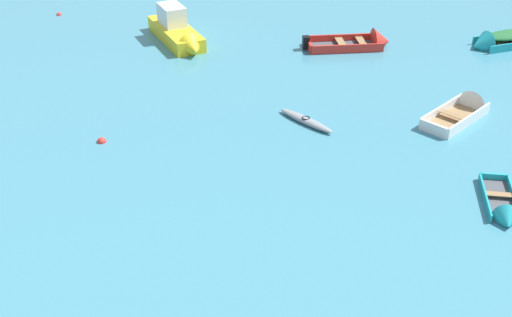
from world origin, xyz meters
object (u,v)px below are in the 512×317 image
rowboat_turquoise_back_row_center (500,40)px  kayak_grey_near_right (306,120)px  mooring_buoy_midfield (102,142)px  rowboat_turquoise_midfield_right (504,212)px  rowboat_white_far_left (467,109)px  mooring_buoy_between_boats_left (59,15)px  motor_launch_yellow_near_left (178,32)px  rowboat_red_foreground_center (365,43)px

rowboat_turquoise_back_row_center → kayak_grey_near_right: rowboat_turquoise_back_row_center is taller
mooring_buoy_midfield → rowboat_turquoise_midfield_right: bearing=-10.1°
kayak_grey_near_right → mooring_buoy_midfield: (-7.92, -2.90, -0.13)m
kayak_grey_near_right → rowboat_white_far_left: bearing=16.8°
kayak_grey_near_right → rowboat_turquoise_midfield_right: bearing=-38.0°
kayak_grey_near_right → rowboat_white_far_left: 7.07m
mooring_buoy_between_boats_left → mooring_buoy_midfield: bearing=-60.8°
rowboat_white_far_left → motor_launch_yellow_near_left: bearing=156.5°
kayak_grey_near_right → mooring_buoy_between_boats_left: bearing=144.0°
rowboat_turquoise_midfield_right → rowboat_turquoise_back_row_center: bearing=82.1°
motor_launch_yellow_near_left → kayak_grey_near_right: size_ratio=2.06×
motor_launch_yellow_near_left → rowboat_turquoise_back_row_center: 17.28m
rowboat_red_foreground_center → kayak_grey_near_right: (-2.28, -9.31, -0.08)m
rowboat_turquoise_back_row_center → motor_launch_yellow_near_left: bearing=-172.9°
rowboat_turquoise_midfield_right → mooring_buoy_between_boats_left: (-23.24, 17.29, -0.14)m
motor_launch_yellow_near_left → mooring_buoy_between_boats_left: bearing=158.2°
rowboat_white_far_left → rowboat_turquoise_midfield_right: 7.65m
mooring_buoy_between_boats_left → rowboat_white_far_left: bearing=-22.9°
mooring_buoy_midfield → mooring_buoy_between_boats_left: size_ratio=1.22×
rowboat_turquoise_back_row_center → kayak_grey_near_right: size_ratio=1.73×
mooring_buoy_midfield → mooring_buoy_between_boats_left: (-8.16, 14.60, 0.00)m
rowboat_turquoise_back_row_center → rowboat_red_foreground_center: bearing=-170.4°
motor_launch_yellow_near_left → mooring_buoy_midfield: (-0.17, -11.26, -0.59)m
rowboat_white_far_left → mooring_buoy_between_boats_left: (-22.84, 9.65, -0.21)m
motor_launch_yellow_near_left → rowboat_white_far_left: bearing=-23.5°
rowboat_red_foreground_center → mooring_buoy_between_boats_left: bearing=172.6°
rowboat_turquoise_midfield_right → mooring_buoy_midfield: (-15.07, 2.69, -0.14)m
mooring_buoy_between_boats_left → motor_launch_yellow_near_left: bearing=-21.8°
kayak_grey_near_right → mooring_buoy_between_boats_left: (-16.08, 11.69, -0.13)m
rowboat_red_foreground_center → rowboat_turquoise_midfield_right: 15.68m
motor_launch_yellow_near_left → rowboat_turquoise_midfield_right: size_ratio=1.72×
rowboat_turquoise_midfield_right → mooring_buoy_between_boats_left: size_ratio=10.12×
rowboat_turquoise_midfield_right → mooring_buoy_midfield: size_ratio=8.30×
kayak_grey_near_right → mooring_buoy_between_boats_left: kayak_grey_near_right is taller
motor_launch_yellow_near_left → mooring_buoy_midfield: size_ratio=14.25×
rowboat_turquoise_back_row_center → mooring_buoy_between_boats_left: rowboat_turquoise_back_row_center is taller
rowboat_turquoise_back_row_center → mooring_buoy_between_boats_left: (-25.47, 1.19, -0.34)m
mooring_buoy_midfield → motor_launch_yellow_near_left: bearing=89.1°
rowboat_white_far_left → mooring_buoy_between_boats_left: rowboat_white_far_left is taller
rowboat_turquoise_midfield_right → mooring_buoy_midfield: 15.31m
motor_launch_yellow_near_left → mooring_buoy_midfield: bearing=-90.9°
rowboat_turquoise_back_row_center → mooring_buoy_midfield: 21.90m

